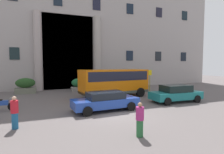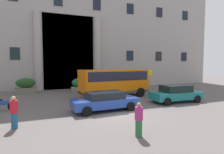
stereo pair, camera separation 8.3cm
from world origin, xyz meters
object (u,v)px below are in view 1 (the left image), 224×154
Objects in this scene: parked_coupe_end at (105,101)px; hedge_planter_far_west at (26,86)px; pedestrian_woman_with_bag at (140,120)px; hedge_planter_entrance_left at (117,84)px; orange_minibus at (114,81)px; hedge_planter_far_east at (140,83)px; white_taxi_kerbside at (176,93)px; scooter_by_planter at (0,105)px; bus_stop_sign at (150,78)px; hedge_planter_west at (78,85)px; pedestrian_child_trailing at (15,113)px.

hedge_planter_far_west is at bearing 116.28° from parked_coupe_end.
hedge_planter_entrance_left is at bearing 92.99° from pedestrian_woman_with_bag.
pedestrian_woman_with_bag reaches higher than parked_coupe_end.
orange_minibus is 4.47× the size of pedestrian_woman_with_bag.
hedge_planter_far_east is 9.23m from white_taxi_kerbside.
parked_coupe_end is 7.15m from scooter_by_planter.
white_taxi_kerbside is (-1.79, -9.05, 0.08)m from hedge_planter_far_east.
white_taxi_kerbside is 13.39m from scooter_by_planter.
scooter_by_planter is (-6.76, 2.32, -0.23)m from parked_coupe_end.
white_taxi_kerbside is 2.24× the size of scooter_by_planter.
scooter_by_planter is at bearing -172.14° from orange_minibus.
bus_stop_sign is 1.32× the size of hedge_planter_entrance_left.
hedge_planter_far_east is at bearing -4.18° from hedge_planter_entrance_left.
hedge_planter_far_east is 0.45× the size of parked_coupe_end.
bus_stop_sign is at bearing -102.39° from hedge_planter_far_east.
scooter_by_planter is at bearing -165.19° from bus_stop_sign.
hedge_planter_far_east is 16.73m from scooter_by_planter.
white_taxi_kerbside is 6.54m from parked_coupe_end.
scooter_by_planter is at bearing 173.14° from white_taxi_kerbside.
scooter_by_planter is (-13.27, 1.77, -0.28)m from white_taxi_kerbside.
hedge_planter_far_west reaches higher than hedge_planter_far_east.
orange_minibus is 4.49× the size of hedge_planter_west.
hedge_planter_far_west reaches higher than pedestrian_woman_with_bag.
pedestrian_child_trailing reaches higher than scooter_by_planter.
orange_minibus is at bearing 15.63° from scooter_by_planter.
bus_stop_sign is 1.21× the size of hedge_planter_far_west.
hedge_planter_west is at bearing 111.87° from orange_minibus.
bus_stop_sign is 0.58× the size of white_taxi_kerbside.
hedge_planter_entrance_left is 0.44× the size of white_taxi_kerbside.
orange_minibus is at bearing -139.59° from hedge_planter_far_east.
bus_stop_sign is 4.66m from hedge_planter_entrance_left.
hedge_planter_far_west is 11.55m from parked_coupe_end.
hedge_planter_far_east is 17.77m from pedestrian_child_trailing.
pedestrian_child_trailing is at bearing 171.62° from pedestrian_woman_with_bag.
hedge_planter_west is 9.85m from scooter_by_planter.
hedge_planter_entrance_left is 15.52m from pedestrian_child_trailing.
bus_stop_sign is 14.82m from scooter_by_planter.
orange_minibus is at bearing -32.67° from hedge_planter_far_west.
orange_minibus is 9.62m from scooter_by_planter.
hedge_planter_west is at bearing 49.45° from scooter_by_planter.
bus_stop_sign is at bearing -24.74° from hedge_planter_west.
orange_minibus reaches higher than pedestrian_child_trailing.
hedge_planter_far_west is 1.07× the size of scooter_by_planter.
pedestrian_child_trailing is at bearing -131.53° from hedge_planter_entrance_left.
hedge_planter_far_east is at bearing 79.56° from white_taxi_kerbside.
hedge_planter_far_west is 0.45× the size of parked_coupe_end.
hedge_planter_far_west is at bearing 163.71° from bus_stop_sign.
pedestrian_child_trailing is at bearing -148.62° from bus_stop_sign.
bus_stop_sign reaches higher than hedge_planter_far_east.
white_taxi_kerbside is at bearing -100.38° from bus_stop_sign.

